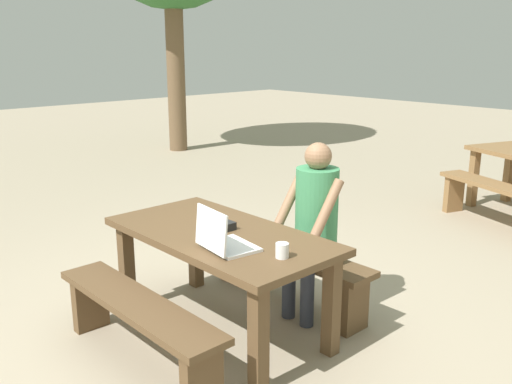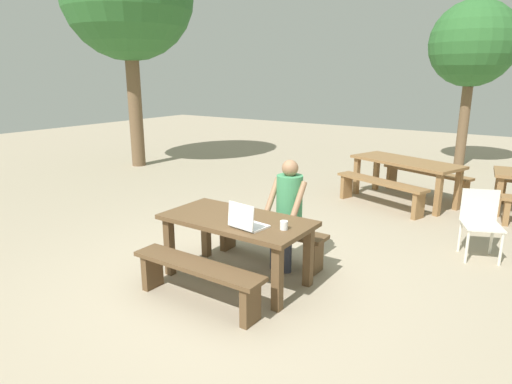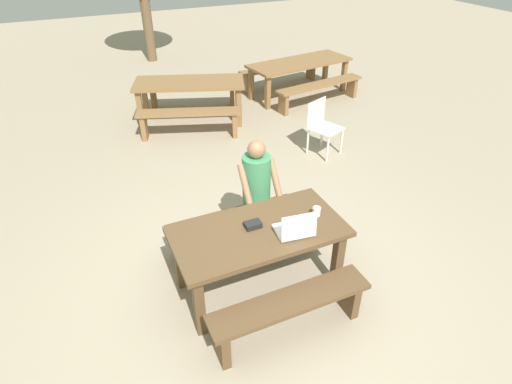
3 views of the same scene
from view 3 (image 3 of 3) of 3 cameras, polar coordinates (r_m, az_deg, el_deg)
name	(u,v)px [view 3 (image 3 of 3)]	position (r m, az deg, el deg)	size (l,w,h in m)	color
ground_plane	(258,284)	(4.48, 0.33, -12.37)	(30.00, 30.00, 0.00)	tan
picnic_table_front	(259,239)	(4.06, 0.35, -6.33)	(1.64, 0.84, 0.73)	brown
bench_near	(290,309)	(3.85, 4.61, -15.47)	(1.49, 0.30, 0.44)	brown
bench_far	(234,224)	(4.72, -3.02, -4.35)	(1.49, 0.30, 0.44)	brown
laptop	(295,229)	(3.91, 5.33, -4.96)	(0.37, 0.33, 0.27)	white
small_pouch	(253,225)	(4.00, -0.43, -4.45)	(0.16, 0.10, 0.05)	black
coffee_mug	(316,211)	(4.18, 8.19, -2.61)	(0.08, 0.08, 0.09)	white
person_seated	(258,188)	(4.53, 0.23, 0.58)	(0.42, 0.41, 1.29)	#333847
plastic_chair	(322,126)	(6.72, 8.92, 8.88)	(0.57, 0.57, 0.84)	silver
picnic_table_mid	(190,88)	(7.76, -8.98, 13.77)	(2.07, 1.38, 0.75)	olive
bench_mid_south	(189,118)	(7.25, -9.05, 9.88)	(1.73, 0.86, 0.48)	olive
bench_mid_north	(193,90)	(8.48, -8.58, 13.48)	(1.73, 0.86, 0.48)	olive
picnic_table_rear	(300,66)	(9.03, 5.91, 16.60)	(2.25, 1.10, 0.70)	olive
bench_rear_south	(320,88)	(8.62, 8.62, 13.69)	(1.97, 0.57, 0.45)	olive
bench_rear_north	(280,70)	(9.63, 3.27, 16.13)	(1.97, 0.57, 0.45)	olive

